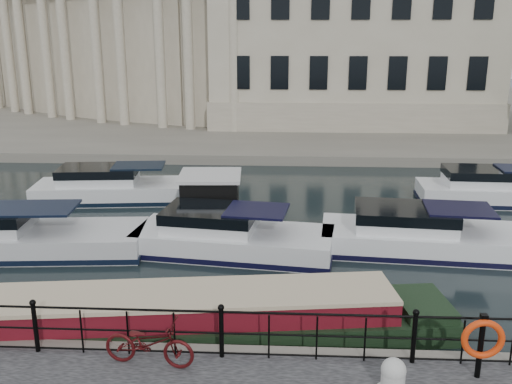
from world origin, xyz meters
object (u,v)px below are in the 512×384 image
mooring_bollard (393,377)px  harbour_hut (211,204)px  life_ring_post (483,340)px  bicycle (149,343)px  narrowboat (145,325)px

mooring_bollard → harbour_hut: (-4.91, 10.82, 0.07)m
mooring_bollard → life_ring_post: bearing=16.7°
bicycle → mooring_bollard: (4.85, -0.68, -0.17)m
bicycle → life_ring_post: size_ratio=1.39×
narrowboat → harbour_hut: 8.23m
mooring_bollard → life_ring_post: (1.79, 0.54, 0.53)m
harbour_hut → mooring_bollard: bearing=-68.8°
life_ring_post → mooring_bollard: bearing=-163.3°
life_ring_post → harbour_hut: size_ratio=0.43×
harbour_hut → narrowboat: bearing=-97.1°
mooring_bollard → life_ring_post: 1.94m
mooring_bollard → narrowboat: mooring_bollard is taller
bicycle → narrowboat: size_ratio=0.13×
life_ring_post → harbour_hut: 12.28m
life_ring_post → narrowboat: (-7.25, 2.09, -1.05)m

